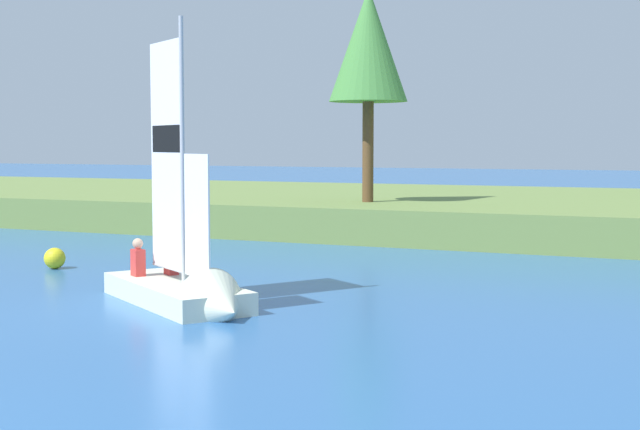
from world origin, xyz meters
name	(u,v)px	position (x,y,z in m)	size (l,w,h in m)	color
shore_bank	(463,210)	(0.00, 27.34, 0.52)	(80.00, 15.97, 1.05)	olive
shoreline_tree_left	(368,46)	(-1.84, 22.58, 5.96)	(2.49, 2.49, 6.77)	brown
sailboat	(191,288)	(0.10, 9.04, 0.38)	(4.24, 3.41, 5.54)	silver
channel_buoy	(55,258)	(-5.58, 12.13, 0.25)	(0.49, 0.49, 0.49)	yellow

